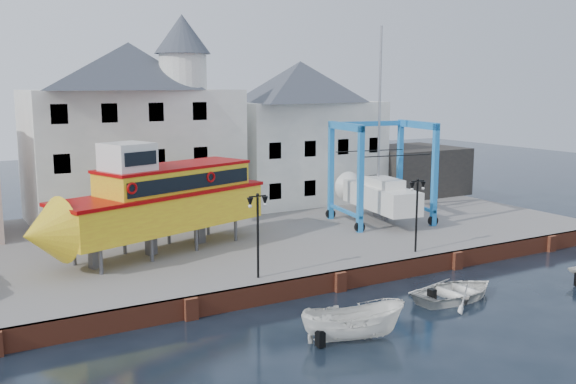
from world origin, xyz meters
TOP-DOWN VIEW (x-y plane):
  - ground at (0.00, 0.00)m, footprint 140.00×140.00m
  - hardstanding at (0.00, 11.00)m, footprint 44.00×22.00m
  - quay_wall at (-0.00, 0.10)m, footprint 44.00×0.47m
  - building_white_main at (-4.87, 18.39)m, footprint 14.00×8.30m
  - building_white_right at (9.00, 19.00)m, footprint 12.00×8.00m
  - shed_dark at (19.00, 17.00)m, footprint 8.00×7.00m
  - lamp_post_left at (-4.00, 1.20)m, footprint 1.12×0.32m
  - lamp_post_right at (6.00, 1.20)m, footprint 1.12×0.32m
  - tour_boat at (-7.13, 8.05)m, footprint 14.82×7.98m
  - travel_lift at (9.33, 9.31)m, footprint 6.85×8.99m
  - motorboat_a at (-3.07, -5.49)m, footprint 4.69×2.90m
  - motorboat_b at (4.29, -3.83)m, footprint 5.03×3.75m

SIDE VIEW (x-z plane):
  - ground at x=0.00m, z-range 0.00..0.00m
  - motorboat_a at x=-3.07m, z-range -0.85..0.85m
  - motorboat_b at x=4.29m, z-range -0.50..0.50m
  - hardstanding at x=0.00m, z-range 0.00..1.00m
  - quay_wall at x=0.00m, z-range 0.00..1.00m
  - shed_dark at x=19.00m, z-range 1.00..5.00m
  - travel_lift at x=9.33m, z-range -3.40..9.81m
  - tour_boat at x=-7.13m, z-range 0.82..7.13m
  - lamp_post_left at x=-4.00m, z-range 2.07..6.27m
  - lamp_post_right at x=6.00m, z-range 2.07..6.27m
  - building_white_right at x=9.00m, z-range 1.00..12.20m
  - building_white_main at x=-4.87m, z-range 0.34..14.34m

